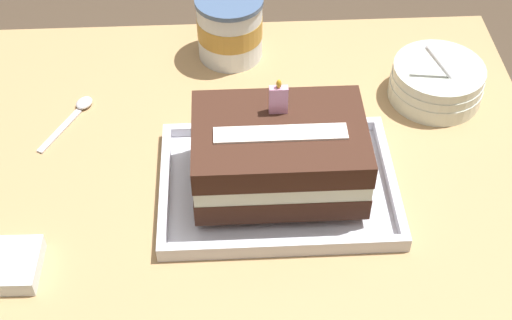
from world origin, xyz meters
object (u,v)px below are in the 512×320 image
Objects in this scene: foil_tray at (278,186)px; napkin_pile at (8,265)px; ice_cream_tub at (229,27)px; bowl_stack at (437,82)px; birthday_cake at (279,154)px; serving_spoon_near_tray at (78,110)px.

foil_tray is 4.02× the size of napkin_pile.
napkin_pile is (-0.29, -0.44, -0.04)m from ice_cream_tub.
bowl_stack is 0.35m from ice_cream_tub.
foil_tray is 0.07m from birthday_cake.
birthday_cake is at bearing 90.00° from foil_tray.
serving_spoon_near_tray is 1.52× the size of napkin_pile.
bowl_stack reaches higher than serving_spoon_near_tray.
bowl_stack is 1.31× the size of ice_cream_tub.
bowl_stack and ice_cream_tub have the same top height.
ice_cream_tub is 1.37× the size of napkin_pile.
foil_tray is 0.38m from napkin_pile.
napkin_pile is (-0.36, -0.12, -0.06)m from birthday_cake.
bowl_stack is (0.27, 0.19, 0.02)m from foil_tray.
serving_spoon_near_tray is (-0.57, -0.01, -0.02)m from bowl_stack.
ice_cream_tub is 0.90× the size of serving_spoon_near_tray.
birthday_cake is 0.36m from serving_spoon_near_tray.
ice_cream_tub is (-0.06, 0.32, 0.05)m from foil_tray.
ice_cream_tub is 0.53m from napkin_pile.
foil_tray is at bearing -30.55° from serving_spoon_near_tray.
serving_spoon_near_tray is at bearing -178.92° from bowl_stack.
birthday_cake is 1.56× the size of bowl_stack.
serving_spoon_near_tray is (-0.30, 0.18, -0.07)m from birthday_cake.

